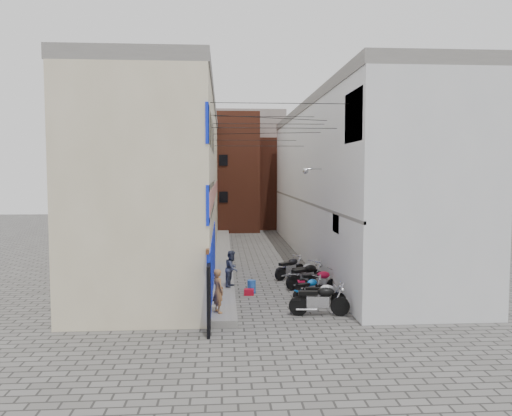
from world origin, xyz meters
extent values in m
plane|color=#575552|center=(0.00, 0.00, 0.00)|extent=(90.00, 90.00, 0.00)
cube|color=slate|center=(-2.05, 13.00, 0.12)|extent=(0.90, 26.00, 0.25)
cube|color=#C2B592|center=(-5.00, 13.00, 4.25)|extent=(5.00, 26.00, 8.50)
cube|color=tan|center=(-2.54, 13.00, 4.00)|extent=(0.10, 26.00, 0.80)
cube|color=#0D23CF|center=(-2.53, 4.90, 1.30)|extent=(0.12, 10.20, 2.40)
cube|color=#0D23CF|center=(-2.55, 4.90, 5.30)|extent=(0.10, 10.20, 4.00)
cube|color=slate|center=(-5.00, 13.00, 8.75)|extent=(5.10, 26.00, 0.50)
cube|color=black|center=(-2.52, -0.40, 1.10)|extent=(0.10, 1.20, 2.20)
cube|color=silver|center=(5.00, 13.00, 4.25)|extent=(5.00, 26.00, 8.50)
cube|color=#0D23CF|center=(2.55, 1.50, 7.00)|extent=(0.10, 2.40, 1.80)
cube|color=white|center=(2.56, 4.00, 3.00)|extent=(0.08, 1.00, 0.70)
cylinder|color=#B2B2B7|center=(2.15, 7.00, 5.20)|extent=(0.80, 0.06, 0.06)
sphere|color=#B2B2B7|center=(1.75, 7.00, 5.10)|extent=(0.28, 0.28, 0.28)
cube|color=slate|center=(5.00, 13.00, 8.75)|extent=(5.10, 26.00, 0.50)
cube|color=slate|center=(2.54, 13.00, 3.40)|extent=(0.10, 26.00, 0.12)
cube|color=brown|center=(-2.00, 28.00, 5.00)|extent=(6.00, 6.00, 10.00)
cube|color=brown|center=(3.00, 30.00, 4.00)|extent=(5.00, 6.00, 8.00)
cube|color=slate|center=(0.00, 34.00, 5.50)|extent=(8.00, 5.00, 11.00)
cube|color=black|center=(0.00, 25.20, 1.20)|extent=(2.00, 0.30, 2.40)
cylinder|color=black|center=(0.00, 2.00, 7.50)|extent=(5.20, 0.02, 0.02)
cylinder|color=black|center=(0.00, 4.00, 6.80)|extent=(5.20, 0.02, 0.02)
cylinder|color=black|center=(0.00, 6.50, 7.20)|extent=(5.20, 0.02, 0.02)
cylinder|color=black|center=(0.00, 9.00, 7.80)|extent=(5.20, 0.02, 0.02)
cylinder|color=black|center=(0.00, 12.00, 6.50)|extent=(5.20, 0.02, 0.02)
cylinder|color=black|center=(0.00, 15.00, 7.00)|extent=(5.20, 0.02, 0.02)
cylinder|color=black|center=(0.00, 5.00, 7.30)|extent=(5.65, 2.07, 0.02)
cylinder|color=black|center=(0.00, 8.00, 6.90)|extent=(5.80, 1.58, 0.02)
imported|color=#9F683A|center=(-2.24, 1.00, 1.00)|extent=(0.57, 0.65, 1.51)
imported|color=#373D53|center=(-1.70, 4.85, 1.01)|extent=(0.80, 0.89, 1.52)
cylinder|color=blue|center=(-0.87, 4.71, 0.27)|extent=(0.39, 0.39, 0.53)
cylinder|color=blue|center=(-0.89, 5.16, 0.22)|extent=(0.34, 0.34, 0.44)
cube|color=#A20B1E|center=(-1.01, 4.34, 0.12)|extent=(0.42, 0.33, 0.25)
camera|label=1|loc=(-2.07, -15.84, 5.07)|focal=35.00mm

